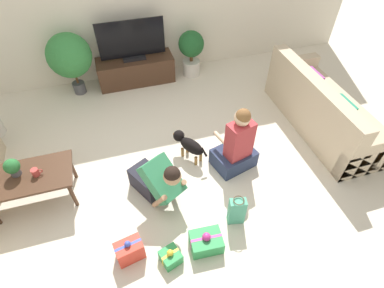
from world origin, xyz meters
The scene contains 17 objects.
ground_plane centered at (0.00, 0.00, 0.00)m, with size 16.00×16.00×0.00m, color beige.
wall_back centered at (0.00, 2.63, 1.30)m, with size 8.40×0.06×2.60m.
sofa_right centered at (2.44, 0.34, 0.30)m, with size 0.82×2.09×0.85m.
coffee_table centered at (-1.56, 0.14, 0.39)m, with size 0.98×0.56×0.44m.
tv_console centered at (0.00, 2.33, 0.23)m, with size 1.31×0.46×0.45m.
tv centered at (0.00, 2.33, 0.75)m, with size 1.10×0.20×0.67m.
potted_plant_back_left centered at (-1.01, 2.28, 0.69)m, with size 0.70×0.70×1.05m.
potted_plant_back_right centered at (1.00, 2.28, 0.49)m, with size 0.45×0.45×0.82m.
person_kneeling centered at (-0.16, -0.26, 0.34)m, with size 0.63×0.81×0.77m.
person_sitting centered at (0.91, -0.04, 0.36)m, with size 0.61×0.57×0.97m.
dog centered at (0.37, 0.29, 0.24)m, with size 0.37×0.52×0.36m.
gift_box_a centered at (0.19, -1.02, 0.09)m, with size 0.35×0.28×0.25m.
gift_box_b centered at (-0.61, -0.90, 0.12)m, with size 0.31×0.23×0.30m.
gift_box_c centered at (-0.21, -1.07, 0.08)m, with size 0.24×0.24×0.20m.
gift_bag_a centered at (0.61, -0.83, 0.20)m, with size 0.20×0.14×0.41m.
mug centered at (-1.45, 0.12, 0.49)m, with size 0.12×0.08×0.09m.
tabletop_plant centered at (-1.67, 0.19, 0.57)m, with size 0.17×0.17×0.22m.
Camera 1 is at (-0.38, -2.40, 3.09)m, focal length 28.00 mm.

